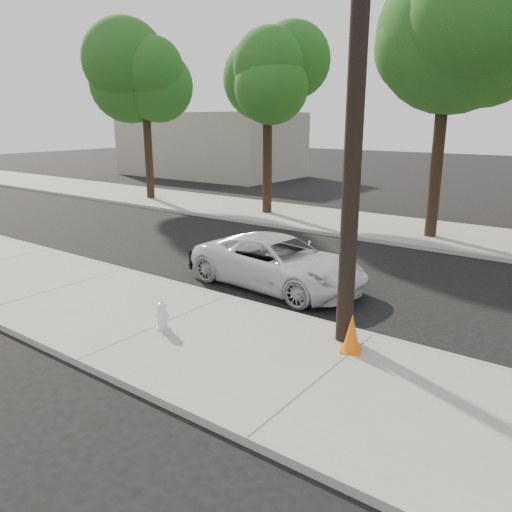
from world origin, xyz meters
name	(u,v)px	position (x,y,z in m)	size (l,w,h in m)	color
ground	(273,280)	(0.00, 0.00, 0.00)	(120.00, 120.00, 0.00)	black
near_sidewalk	(164,326)	(0.00, -4.30, 0.07)	(90.00, 4.40, 0.15)	gray
far_sidewalk	(387,228)	(0.00, 8.50, 0.07)	(90.00, 5.00, 0.15)	gray
curb_near	(227,298)	(0.00, -2.10, 0.07)	(90.00, 0.12, 0.16)	#9E9B93
building_far	(210,144)	(-20.00, 20.00, 2.50)	(14.00, 8.00, 5.00)	gray
utility_pole	(355,108)	(3.60, -2.70, 4.70)	(1.40, 0.34, 9.00)	black
tree_a	(145,80)	(-13.80, 7.85, 6.53)	(4.65, 4.50, 9.00)	black
tree_b	(269,81)	(-5.81, 8.06, 6.15)	(4.34, 4.20, 8.45)	black
tree_c	(453,47)	(2.22, 7.64, 6.91)	(4.96, 4.80, 9.55)	black
police_cruiser	(278,262)	(0.41, -0.36, 0.70)	(2.33, 5.05, 1.40)	silver
fire_hydrant	(162,316)	(0.21, -4.52, 0.43)	(0.32, 0.28, 0.59)	silver
traffic_cone	(352,333)	(3.96, -3.10, 0.52)	(0.50, 0.50, 0.76)	orange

